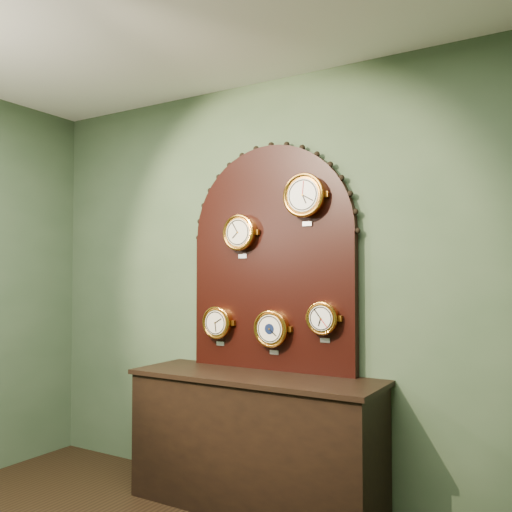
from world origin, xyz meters
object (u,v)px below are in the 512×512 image
Objects in this scene: hygrometer at (218,322)px; display_board at (271,250)px; barometer at (272,329)px; shop_counter at (254,443)px; arabic_clock at (305,196)px; roman_clock at (240,233)px; tide_clock at (323,318)px.

display_board is at bearing 9.74° from hygrometer.
display_board is at bearing 121.24° from barometer.
shop_counter is 4.80× the size of arabic_clock.
display_board reaches higher than roman_clock.
arabic_clock is 1.07m from hygrometer.
barometer is at bearing -0.02° from roman_clock.
tide_clock is at bearing 0.87° from arabic_clock.
shop_counter is at bearing -159.11° from tide_clock.
display_board is 5.16× the size of barometer.
arabic_clock reaches higher than barometer.
shop_counter is 1.25m from display_board.
roman_clock is 0.82m from tide_clock.
shop_counter is 1.37m from roman_clock.
hygrometer is (-0.18, 0.00, -0.62)m from roman_clock.
roman_clock is at bearing 143.33° from shop_counter.
arabic_clock is at bearing -0.12° from hygrometer.
tide_clock is (0.12, 0.00, -0.77)m from arabic_clock.
display_board is at bearing 90.00° from shop_counter.
display_board is 5.14× the size of roman_clock.
arabic_clock is (0.28, 0.15, 1.56)m from shop_counter.
roman_clock is 0.53m from arabic_clock.
shop_counter is 5.40× the size of barometer.
roman_clock is 0.68m from barometer.
roman_clock is at bearing -179.91° from tide_clock.
arabic_clock reaches higher than shop_counter.
display_board is 0.52m from barometer.
display_board is 4.59× the size of arabic_clock.
barometer is (0.25, -0.00, -0.64)m from roman_clock.
shop_counter is at bearing -90.00° from display_board.
arabic_clock is at bearing -179.13° from tide_clock.
barometer is 1.14× the size of tide_clock.
hygrometer is (-0.67, 0.00, -0.83)m from arabic_clock.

